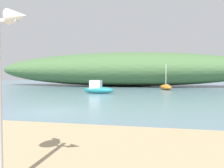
{
  "coord_description": "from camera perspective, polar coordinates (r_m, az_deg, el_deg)",
  "views": [
    {
      "loc": [
        6.01,
        -11.57,
        2.01
      ],
      "look_at": [
        1.82,
        7.57,
        1.2
      ],
      "focal_mm": 37.82,
      "sensor_mm": 36.0,
      "label": 1
    }
  ],
  "objects": [
    {
      "name": "sailboat_mid_channel",
      "position": [
        31.62,
        12.89,
        -0.71
      ],
      "size": [
        2.03,
        3.31,
        3.32
      ],
      "color": "orange",
      "rests_on": "ground"
    },
    {
      "name": "distant_hill",
      "position": [
        40.5,
        2.32,
        3.55
      ],
      "size": [
        45.14,
        11.82,
        5.7
      ],
      "primitive_type": "ellipsoid",
      "color": "#476B3D",
      "rests_on": "ground"
    },
    {
      "name": "ground_plane",
      "position": [
        13.19,
        -15.03,
        -6.47
      ],
      "size": [
        120.0,
        120.0,
        0.0
      ],
      "primitive_type": "plane",
      "color": "slate"
    },
    {
      "name": "motorboat_east_reach",
      "position": [
        24.72,
        -3.43,
        -1.13
      ],
      "size": [
        3.43,
        1.29,
        1.39
      ],
      "color": "teal",
      "rests_on": "ground"
    }
  ]
}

